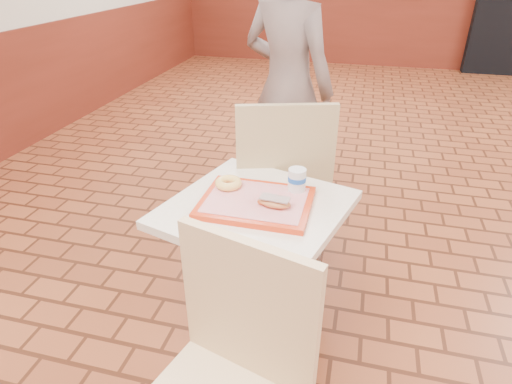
% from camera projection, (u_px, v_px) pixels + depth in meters
% --- Properties ---
extents(main_table, '(0.66, 0.66, 0.70)m').
position_uv_depth(main_table, '(256.00, 251.00, 1.81)').
color(main_table, beige).
rests_on(main_table, ground).
extents(chair_main_front, '(0.53, 0.53, 0.93)m').
position_uv_depth(chair_main_front, '(227.00, 381.00, 1.20)').
color(chair_main_front, '#E2BE88').
rests_on(chair_main_front, ground).
extents(chair_main_back, '(0.57, 0.57, 1.00)m').
position_uv_depth(chair_main_back, '(282.00, 180.00, 2.19)').
color(chair_main_back, tan).
rests_on(chair_main_back, ground).
extents(customer, '(0.72, 0.60, 1.69)m').
position_uv_depth(customer, '(287.00, 88.00, 2.65)').
color(customer, '#6F5C56').
rests_on(customer, ground).
extents(serving_tray, '(0.43, 0.34, 0.03)m').
position_uv_depth(serving_tray, '(256.00, 202.00, 1.70)').
color(serving_tray, red).
rests_on(serving_tray, main_table).
extents(ring_donut, '(0.13, 0.13, 0.04)m').
position_uv_depth(ring_donut, '(228.00, 183.00, 1.77)').
color(ring_donut, '#F9C55A').
rests_on(ring_donut, serving_tray).
extents(long_john_donut, '(0.14, 0.08, 0.04)m').
position_uv_depth(long_john_donut, '(274.00, 202.00, 1.63)').
color(long_john_donut, '#BE6C37').
rests_on(long_john_donut, serving_tray).
extents(paper_cup, '(0.07, 0.07, 0.09)m').
position_uv_depth(paper_cup, '(297.00, 179.00, 1.74)').
color(paper_cup, silver).
rests_on(paper_cup, serving_tray).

